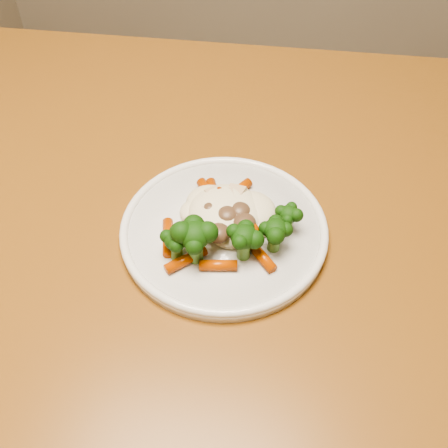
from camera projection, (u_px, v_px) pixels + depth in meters
The scene contains 3 objects.
dining_table at pixel (272, 262), 0.77m from camera, with size 1.11×0.76×0.75m.
plate at pixel (224, 232), 0.65m from camera, with size 0.24×0.24×0.01m, color white.
meal at pixel (227, 223), 0.63m from camera, with size 0.16×0.16×0.05m.
Camera 1 is at (-0.33, -0.52, 1.25)m, focal length 45.00 mm.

